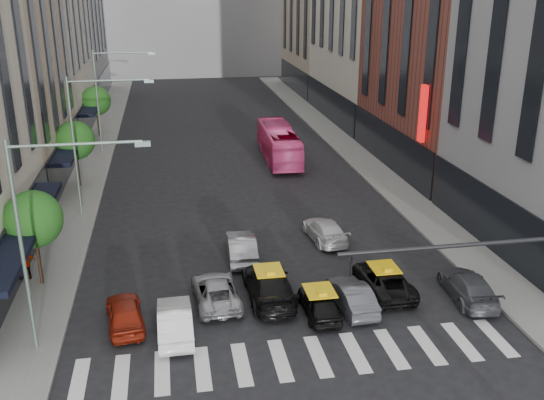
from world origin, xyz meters
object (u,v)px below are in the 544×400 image
taxi_left (269,285)px  taxi_center (319,303)px  car_white_front (175,320)px  streetlamp_near (43,219)px  streetlamp_far (107,87)px  bus (279,143)px  pedestrian_far (26,263)px  streetlamp_mid (88,128)px  car_red (125,313)px

taxi_left → taxi_center: taxi_left is taller
car_white_front → taxi_center: car_white_front is taller
streetlamp_near → car_white_front: bearing=2.7°
taxi_left → taxi_center: 2.82m
car_white_front → streetlamp_far: bearing=-82.1°
taxi_left → car_white_front: bearing=27.3°
taxi_left → bus: bearing=-102.3°
streetlamp_near → pedestrian_far: streetlamp_near is taller
car_white_front → bus: (9.61, 26.62, 0.79)m
streetlamp_far → pedestrian_far: size_ratio=5.07×
streetlamp_far → taxi_center: size_ratio=2.47×
streetlamp_mid → streetlamp_far: bearing=90.0°
streetlamp_mid → car_white_front: size_ratio=2.12×
streetlamp_mid → car_white_front: 17.30m
taxi_center → streetlamp_far: bearing=-70.3°
streetlamp_near → streetlamp_mid: bearing=90.0°
streetlamp_near → bus: size_ratio=0.84×
taxi_center → bus: bus is taller
streetlamp_near → streetlamp_far: bearing=90.0°
taxi_center → bus: bearing=-96.9°
streetlamp_near → streetlamp_far: same height
taxi_center → streetlamp_mid: bearing=-53.5°
taxi_left → streetlamp_far: bearing=-72.8°
streetlamp_near → car_white_front: 7.11m
streetlamp_mid → pedestrian_far: bearing=-105.2°
streetlamp_mid → car_red: streetlamp_mid is taller
streetlamp_far → streetlamp_mid: bearing=-90.0°
bus → pedestrian_far: size_ratio=6.03×
taxi_center → pedestrian_far: pedestrian_far is taller
streetlamp_mid → pedestrian_far: (-2.56, -9.40, -4.87)m
pedestrian_far → taxi_center: bearing=146.4°
streetlamp_far → car_red: 31.23m
streetlamp_mid → car_red: size_ratio=2.31×
car_white_front → taxi_left: bearing=-152.9°
streetlamp_near → streetlamp_far: size_ratio=1.00×
car_white_front → taxi_center: (6.65, 0.51, -0.08)m
streetlamp_mid → taxi_center: 19.82m
streetlamp_near → streetlamp_mid: (0.00, 16.00, 0.00)m
streetlamp_near → pedestrian_far: (-2.56, 6.60, -4.87)m
car_red → bus: bus is taller
streetlamp_near → taxi_center: size_ratio=2.47×
bus → streetlamp_far: bearing=-17.7°
streetlamp_far → car_red: (2.64, -30.67, -5.24)m
streetlamp_far → taxi_left: (9.44, -29.34, -5.14)m
car_white_front → pedestrian_far: size_ratio=2.39×
streetlamp_mid → pedestrian_far: size_ratio=5.07×
streetlamp_mid → car_white_front: (4.84, -15.77, -5.21)m
car_white_front → streetlamp_mid: bearing=-73.7°
car_red → taxi_left: taxi_left is taller
streetlamp_far → car_white_front: bearing=-81.3°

